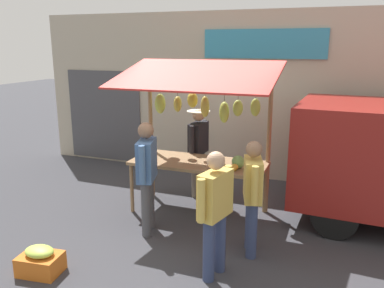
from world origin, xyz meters
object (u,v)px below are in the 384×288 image
(market_stall, at_px, (200,120))
(shopper_with_ponytail, at_px, (147,170))
(vendor_with_sunhat, at_px, (198,145))
(shopper_in_striped_shirt, at_px, (252,191))
(shopper_in_grey_tee, at_px, (215,207))
(produce_crate_near, at_px, (40,261))

(market_stall, distance_m, shopper_with_ponytail, 1.25)
(vendor_with_sunhat, relative_size, shopper_in_striped_shirt, 1.04)
(shopper_in_grey_tee, bearing_deg, vendor_with_sunhat, 38.16)
(shopper_in_striped_shirt, bearing_deg, vendor_with_sunhat, 21.82)
(shopper_in_grey_tee, xyz_separation_m, produce_crate_near, (2.01, 0.72, -0.74))
(shopper_with_ponytail, height_order, shopper_in_striped_shirt, shopper_with_ponytail)
(shopper_in_striped_shirt, height_order, produce_crate_near, shopper_in_striped_shirt)
(shopper_in_striped_shirt, relative_size, produce_crate_near, 2.88)
(market_stall, relative_size, vendor_with_sunhat, 1.54)
(vendor_with_sunhat, bearing_deg, market_stall, 25.04)
(shopper_in_striped_shirt, bearing_deg, shopper_in_grey_tee, 140.92)
(shopper_in_grey_tee, distance_m, produce_crate_near, 2.26)
(vendor_with_sunhat, height_order, shopper_in_grey_tee, vendor_with_sunhat)
(vendor_with_sunhat, distance_m, shopper_in_grey_tee, 2.70)
(vendor_with_sunhat, bearing_deg, shopper_in_grey_tee, 26.85)
(vendor_with_sunhat, xyz_separation_m, shopper_in_grey_tee, (-1.10, 2.46, -0.05))
(market_stall, height_order, shopper_with_ponytail, market_stall)
(shopper_in_striped_shirt, bearing_deg, produce_crate_near, 105.05)
(shopper_with_ponytail, bearing_deg, market_stall, -40.80)
(market_stall, distance_m, shopper_in_striped_shirt, 1.68)
(shopper_with_ponytail, xyz_separation_m, produce_crate_near, (0.73, 1.48, -0.81))
(shopper_in_grey_tee, xyz_separation_m, shopper_in_striped_shirt, (-0.29, -0.70, -0.01))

